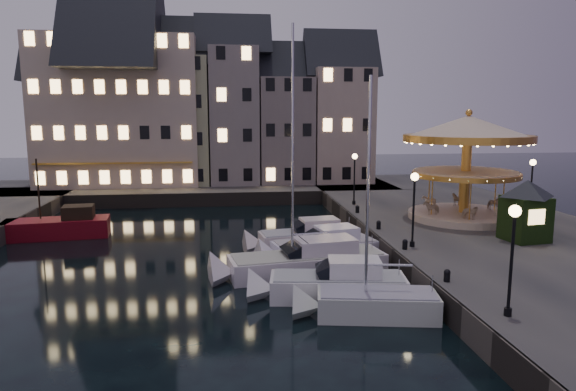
{
  "coord_description": "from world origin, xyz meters",
  "views": [
    {
      "loc": [
        -2.99,
        -25.96,
        8.73
      ],
      "look_at": [
        1.0,
        8.0,
        3.2
      ],
      "focal_mm": 32.0,
      "sensor_mm": 36.0,
      "label": 1
    }
  ],
  "objects": [
    {
      "name": "bollard_b",
      "position": [
        6.6,
        0.5,
        1.6
      ],
      "size": [
        0.3,
        0.3,
        0.57
      ],
      "color": "black",
      "rests_on": "quay_east"
    },
    {
      "name": "motorboat_b",
      "position": [
        1.65,
        -3.09,
        0.64
      ],
      "size": [
        7.49,
        3.01,
        2.15
      ],
      "color": "silver",
      "rests_on": "ground"
    },
    {
      "name": "streetlamp_b",
      "position": [
        7.2,
        1.0,
        4.02
      ],
      "size": [
        0.44,
        0.44,
        4.17
      ],
      "color": "black",
      "rests_on": "quay_east"
    },
    {
      "name": "hotel_corner",
      "position": [
        -14.0,
        30.0,
        9.78
      ],
      "size": [
        17.6,
        9.0,
        16.8
      ],
      "color": "beige",
      "rests_on": "quay_north"
    },
    {
      "name": "bollard_c",
      "position": [
        6.6,
        5.5,
        1.6
      ],
      "size": [
        0.3,
        0.3,
        0.57
      ],
      "color": "black",
      "rests_on": "quay_east"
    },
    {
      "name": "ticket_kiosk",
      "position": [
        14.23,
        1.61,
        3.72
      ],
      "size": [
        3.47,
        3.47,
        4.07
      ],
      "color": "black",
      "rests_on": "quay_east"
    },
    {
      "name": "quay_north",
      "position": [
        -8.0,
        28.0,
        0.65
      ],
      "size": [
        44.0,
        12.0,
        1.3
      ],
      "primitive_type": "cube",
      "color": "#474442",
      "rests_on": "ground"
    },
    {
      "name": "quaywall_e",
      "position": [
        6.0,
        6.0,
        0.65
      ],
      "size": [
        0.15,
        44.0,
        1.3
      ],
      "primitive_type": "cube",
      "color": "#47423A",
      "rests_on": "ground"
    },
    {
      "name": "bollard_d",
      "position": [
        6.6,
        11.0,
        1.6
      ],
      "size": [
        0.3,
        0.3,
        0.57
      ],
      "color": "black",
      "rests_on": "quay_east"
    },
    {
      "name": "motorboat_e",
      "position": [
        1.68,
        6.05,
        0.64
      ],
      "size": [
        7.39,
        2.94,
        2.15
      ],
      "color": "silver",
      "rests_on": "ground"
    },
    {
      "name": "streetlamp_d",
      "position": [
        18.5,
        8.0,
        4.02
      ],
      "size": [
        0.44,
        0.44,
        4.17
      ],
      "color": "black",
      "rests_on": "quay_east"
    },
    {
      "name": "motorboat_d",
      "position": [
        2.3,
        3.43,
        0.64
      ],
      "size": [
        7.34,
        3.81,
        2.15
      ],
      "color": "silver",
      "rests_on": "ground"
    },
    {
      "name": "streetlamp_a",
      "position": [
        7.2,
        -9.0,
        4.02
      ],
      "size": [
        0.44,
        0.44,
        4.17
      ],
      "color": "black",
      "rests_on": "quay_east"
    },
    {
      "name": "townhouse_nf",
      "position": [
        9.25,
        30.0,
        8.28
      ],
      "size": [
        6.82,
        8.0,
        13.8
      ],
      "color": "tan",
      "rests_on": "quay_north"
    },
    {
      "name": "townhouse_ne",
      "position": [
        3.2,
        30.0,
        7.78
      ],
      "size": [
        6.16,
        8.0,
        12.8
      ],
      "color": "gray",
      "rests_on": "quay_north"
    },
    {
      "name": "motorboat_a",
      "position": [
        2.71,
        -5.44,
        0.54
      ],
      "size": [
        6.26,
        2.88,
        10.26
      ],
      "color": "silver",
      "rests_on": "ground"
    },
    {
      "name": "ground",
      "position": [
        0.0,
        0.0,
        0.0
      ],
      "size": [
        160.0,
        160.0,
        0.0
      ],
      "primitive_type": "plane",
      "color": "black",
      "rests_on": "ground"
    },
    {
      "name": "quay_east",
      "position": [
        14.0,
        6.0,
        0.65
      ],
      "size": [
        16.0,
        56.0,
        1.3
      ],
      "primitive_type": "cube",
      "color": "#474442",
      "rests_on": "ground"
    },
    {
      "name": "bollard_a",
      "position": [
        6.6,
        -5.0,
        1.6
      ],
      "size": [
        0.3,
        0.3,
        0.57
      ],
      "color": "black",
      "rests_on": "quay_east"
    },
    {
      "name": "townhouse_nb",
      "position": [
        -14.05,
        30.0,
        8.28
      ],
      "size": [
        6.16,
        8.0,
        13.8
      ],
      "color": "slate",
      "rests_on": "quay_north"
    },
    {
      "name": "carousel",
      "position": [
        13.53,
        7.99,
        6.35
      ],
      "size": [
        8.77,
        8.77,
        7.67
      ],
      "color": "beige",
      "rests_on": "quay_east"
    },
    {
      "name": "motorboat_c",
      "position": [
        0.82,
        0.68,
        0.68
      ],
      "size": [
        9.62,
        3.87,
        12.72
      ],
      "color": "silver",
      "rests_on": "ground"
    },
    {
      "name": "townhouse_na",
      "position": [
        -19.5,
        30.0,
        7.78
      ],
      "size": [
        5.5,
        8.0,
        12.8
      ],
      "color": "gray",
      "rests_on": "quay_north"
    },
    {
      "name": "streetlamp_c",
      "position": [
        7.2,
        14.5,
        4.02
      ],
      "size": [
        0.44,
        0.44,
        4.17
      ],
      "color": "black",
      "rests_on": "quay_east"
    },
    {
      "name": "quaywall_n",
      "position": [
        -6.0,
        22.0,
        0.65
      ],
      "size": [
        48.0,
        0.15,
        1.3
      ],
      "primitive_type": "cube",
      "color": "#47423A",
      "rests_on": "ground"
    },
    {
      "name": "townhouse_nd",
      "position": [
        -2.25,
        30.0,
        9.28
      ],
      "size": [
        5.5,
        8.0,
        15.8
      ],
      "color": "gray",
      "rests_on": "quay_north"
    },
    {
      "name": "red_fishing_boat",
      "position": [
        -14.95,
        11.15,
        0.69
      ],
      "size": [
        7.28,
        3.32,
        5.81
      ],
      "color": "maroon",
      "rests_on": "ground"
    },
    {
      "name": "townhouse_nc",
      "position": [
        -8.0,
        30.0,
        8.78
      ],
      "size": [
        6.82,
        8.0,
        14.8
      ],
      "color": "tan",
      "rests_on": "quay_north"
    }
  ]
}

